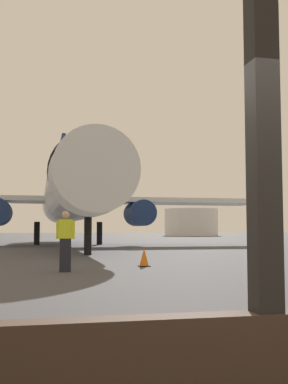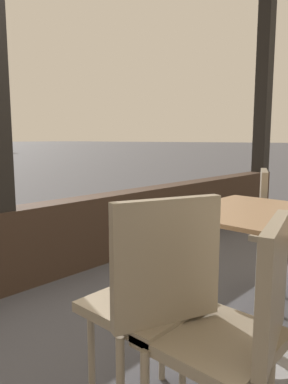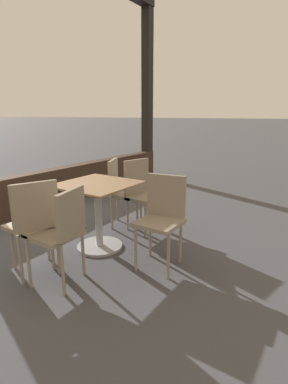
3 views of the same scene
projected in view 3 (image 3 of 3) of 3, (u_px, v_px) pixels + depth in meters
dining_table at (98, 211)px, 3.27m from camera, size 0.78×0.78×0.76m
cafe_chair_window_left at (120, 187)px, 3.93m from camera, size 0.51×0.51×0.91m
cafe_chair_window_right at (141, 189)px, 3.81m from camera, size 0.46×0.46×0.92m
cafe_chair_aisle_left at (34, 220)px, 2.66m from camera, size 0.50×0.50×0.93m
cafe_chair_aisle_right at (162, 213)px, 2.89m from camera, size 0.43×0.43×0.91m
cafe_chair_side_extra at (62, 228)px, 2.54m from camera, size 0.47×0.47×0.88m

